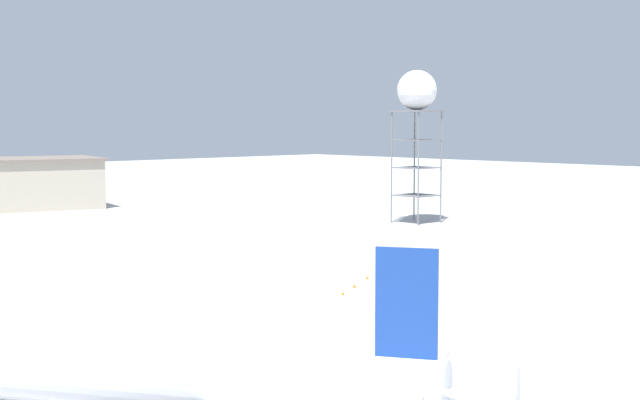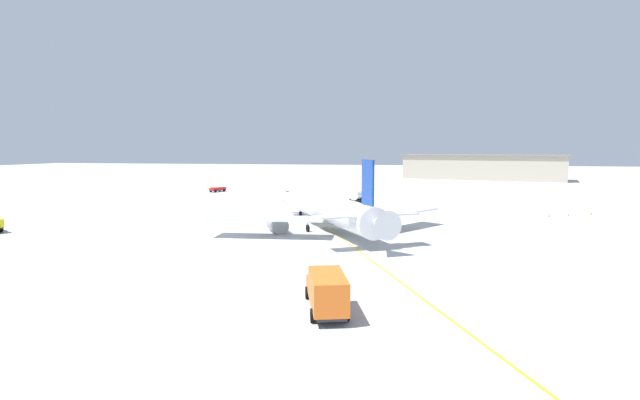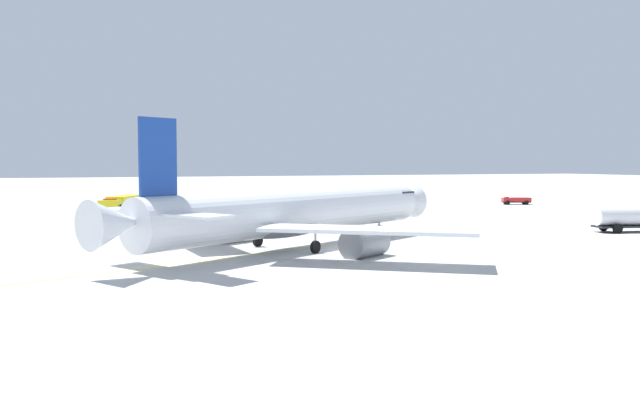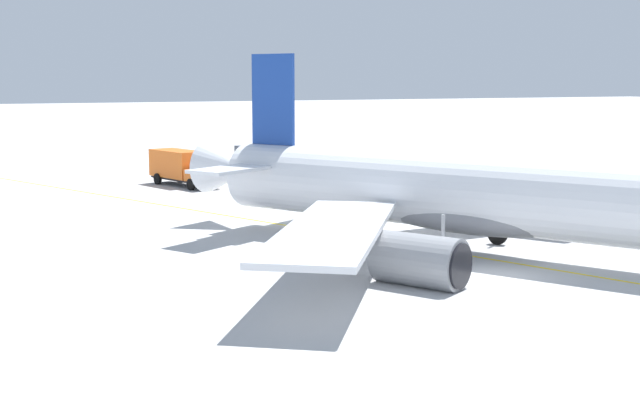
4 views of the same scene
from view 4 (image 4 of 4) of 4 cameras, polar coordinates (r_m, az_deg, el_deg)
ground_plane at (r=42.77m, az=11.69°, el=-4.98°), size 600.00×600.00×0.00m
airliner_main at (r=46.74m, az=11.40°, el=0.02°), size 37.65×32.69×11.09m
catering_truck_truck at (r=77.80m, az=-9.15°, el=2.18°), size 8.62×4.74×3.10m
baggage_truck_truck at (r=106.69m, az=-4.91°, el=3.32°), size 4.19×1.91×1.22m
taxiway_centreline at (r=48.36m, az=8.08°, el=-3.37°), size 175.17×72.49×0.01m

